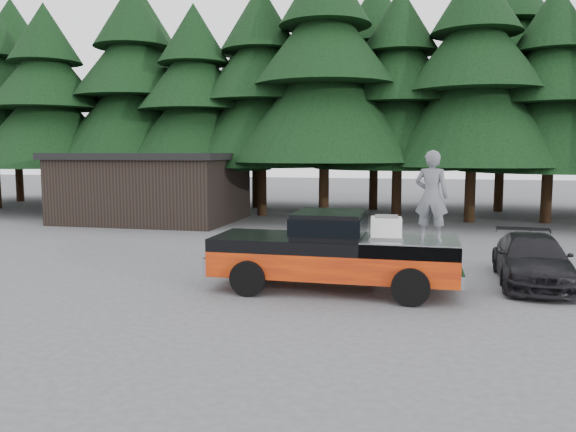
% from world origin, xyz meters
% --- Properties ---
extents(ground, '(120.00, 120.00, 0.00)m').
position_xyz_m(ground, '(0.00, 0.00, 0.00)').
color(ground, '#4C4B4E').
rests_on(ground, ground).
extents(pickup_truck, '(6.00, 2.04, 1.33)m').
position_xyz_m(pickup_truck, '(1.68, 0.18, 0.67)').
color(pickup_truck, '#E74107').
rests_on(pickup_truck, ground).
extents(truck_cab, '(1.66, 1.90, 0.59)m').
position_xyz_m(truck_cab, '(1.58, 0.18, 1.62)').
color(truck_cab, black).
rests_on(truck_cab, pickup_truck).
extents(air_compressor, '(0.74, 0.63, 0.48)m').
position_xyz_m(air_compressor, '(2.93, 0.04, 1.57)').
color(air_compressor, silver).
rests_on(air_compressor, pickup_truck).
extents(man_on_bed, '(0.84, 0.64, 2.06)m').
position_xyz_m(man_on_bed, '(3.93, -0.09, 2.36)').
color(man_on_bed, slate).
rests_on(man_on_bed, pickup_truck).
extents(parked_car, '(1.88, 4.31, 1.23)m').
position_xyz_m(parked_car, '(6.50, 2.04, 0.62)').
color(parked_car, black).
rests_on(parked_car, ground).
extents(utility_building, '(8.40, 6.40, 3.30)m').
position_xyz_m(utility_building, '(-9.00, 12.00, 1.67)').
color(utility_building, black).
rests_on(utility_building, ground).
extents(treeline, '(60.15, 16.05, 17.50)m').
position_xyz_m(treeline, '(0.42, 17.20, 7.72)').
color(treeline, black).
rests_on(treeline, ground).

